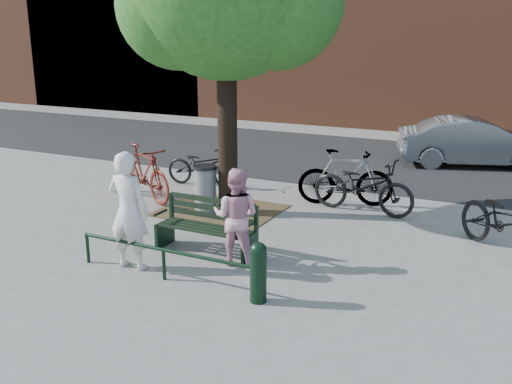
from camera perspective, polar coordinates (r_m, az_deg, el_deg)
The scene contains 15 objects.
ground at distance 9.77m, azimuth -5.02°, elevation -6.12°, with size 90.00×90.00×0.00m, color gray.
dirt_pit at distance 12.03m, azimuth -3.60°, elevation -1.84°, with size 2.40×2.00×0.02m, color brown.
road at distance 17.28m, azimuth 9.92°, elevation 3.30°, with size 40.00×7.00×0.01m, color black.
park_bench at distance 9.67m, azimuth -4.84°, elevation -3.33°, with size 1.74×0.54×0.97m.
guard_railing at distance 8.70m, azimuth -9.25°, elevation -6.19°, with size 3.06×0.06×0.51m.
person_left at distance 9.06m, azimuth -12.63°, elevation -1.85°, with size 0.69×0.45×1.89m, color silver.
person_right at distance 9.07m, azimuth -2.00°, elevation -2.47°, with size 0.77×0.60×1.58m, color #CE8DA0.
bollard at distance 7.88m, azimuth 0.23°, elevation -7.82°, with size 0.23×0.23×0.88m.
litter_bin at distance 11.84m, azimuth -5.10°, elevation 0.34°, with size 0.49×0.49×0.99m.
bicycle_a at distance 13.93m, azimuth -5.39°, elevation 2.60°, with size 0.66×1.89×0.99m, color black.
bicycle_b at distance 12.93m, azimuth -11.11°, elevation 1.91°, with size 0.58×2.05×1.23m, color #56140C.
bicycle_c at distance 11.96m, azimuth 10.66°, elevation 0.61°, with size 0.76×2.17×1.14m, color black.
bicycle_d at distance 12.42m, azimuth 8.93°, elevation 1.44°, with size 0.58×2.04×1.22m, color gray.
bicycle_e at distance 10.35m, azimuth 23.68°, elevation -2.77°, with size 0.76×2.19×1.15m, color black.
parked_car at distance 17.11m, azimuth 21.02°, elevation 4.67°, with size 1.44×4.12×1.36m, color slate.
Camera 1 is at (4.83, -7.70, 3.59)m, focal length 40.00 mm.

